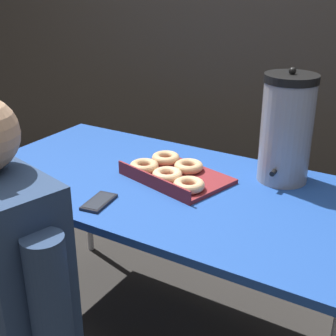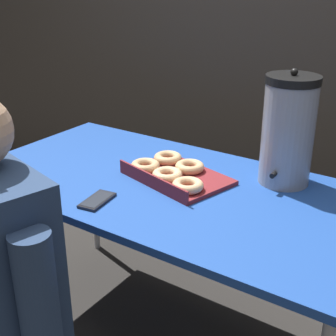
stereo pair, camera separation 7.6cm
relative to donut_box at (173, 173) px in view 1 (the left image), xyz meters
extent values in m
plane|color=#2D2B28|center=(0.00, -0.05, -0.73)|extent=(12.00, 12.00, 0.00)
cube|color=#1E479E|center=(0.00, -0.05, -0.04)|extent=(1.49, 0.77, 0.03)
cylinder|color=#ADADB2|center=(-0.70, 0.29, -0.39)|extent=(0.03, 0.03, 0.68)
cube|color=maroon|center=(0.01, 0.01, -0.01)|extent=(0.43, 0.35, 0.02)
cube|color=maroon|center=(-0.02, -0.11, 0.01)|extent=(0.36, 0.10, 0.04)
torus|color=#DBAD7A|center=(-0.11, -0.02, 0.01)|extent=(0.12, 0.12, 0.03)
torus|color=#EEC08D|center=(0.00, -0.05, 0.01)|extent=(0.16, 0.16, 0.03)
torus|color=#E5B885|center=(0.11, -0.08, 0.01)|extent=(0.14, 0.14, 0.03)
torus|color=#DCAE7B|center=(-0.09, 0.09, 0.01)|extent=(0.16, 0.16, 0.03)
torus|color=#DCAE7B|center=(0.03, 0.06, 0.01)|extent=(0.15, 0.15, 0.03)
cylinder|color=#939399|center=(0.35, 0.20, 0.16)|extent=(0.18, 0.18, 0.37)
cylinder|color=black|center=(0.35, 0.20, 0.36)|extent=(0.19, 0.19, 0.03)
sphere|color=black|center=(0.35, 0.20, 0.38)|extent=(0.03, 0.03, 0.03)
cylinder|color=black|center=(0.35, 0.10, 0.04)|extent=(0.02, 0.05, 0.02)
cube|color=black|center=(-0.11, -0.30, -0.02)|extent=(0.09, 0.15, 0.01)
cube|color=#2D333D|center=(-0.11, -0.30, -0.01)|extent=(0.08, 0.13, 0.00)
cube|color=navy|center=(-0.13, -0.70, -0.03)|extent=(0.49, 0.31, 0.53)
cylinder|color=navy|center=(0.12, -0.76, -0.05)|extent=(0.10, 0.10, 0.42)
camera|label=1|loc=(0.81, -1.38, 0.70)|focal=50.00mm
camera|label=2|loc=(0.88, -1.34, 0.70)|focal=50.00mm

